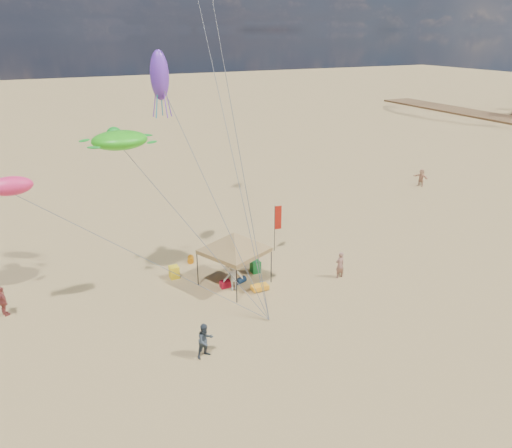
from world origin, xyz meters
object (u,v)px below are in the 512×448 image
Objects in this scene: person_near_a at (340,265)px; person_near_c at (233,276)px; canopy_tent at (234,234)px; cooler_red at (225,284)px; chair_yellow at (174,272)px; person_far_c at (421,178)px; beach_cart at (260,287)px; cooler_blue at (256,252)px; chair_green at (255,267)px; person_near_b at (205,341)px; person_far_a at (3,301)px; feather_flag at (277,221)px.

person_near_a is 0.92× the size of person_near_c.
cooler_red is (-0.63, -0.15, -2.74)m from canopy_tent.
person_far_c is at bearing 16.55° from chair_yellow.
cooler_red is at bearing 143.64° from beach_cart.
canopy_tent reaches higher than cooler_red.
chair_green is at bearing -117.15° from cooler_blue.
canopy_tent reaches higher than chair_green.
person_near_b is (-6.36, -8.26, 0.60)m from cooler_blue.
beach_cart is at bearing -127.57° from person_far_a.
cooler_blue is 0.35× the size of person_far_a.
beach_cart is (3.68, -3.38, -0.15)m from chair_yellow.
chair_green is 13.01m from person_far_a.
canopy_tent is 5.09m from feather_flag.
feather_flag reaches higher than person_near_c.
person_near_a is 9.90m from person_near_b.
cooler_red is 0.35× the size of person_near_a.
chair_green is 0.45× the size of person_far_c.
person_near_b is 1.02× the size of person_far_c.
person_near_a is at bearing 7.00° from person_near_b.
person_near_c is (-5.91, 1.27, 0.06)m from person_near_a.
feather_flag reaches higher than person_near_b.
cooler_red is 1.90m from beach_cart.
canopy_tent is at bearing -22.53° from person_near_a.
cooler_blue is (-1.41, 0.02, -1.83)m from feather_flag.
canopy_tent is 3.36× the size of person_near_a.
canopy_tent is 3.33× the size of person_far_c.
person_near_c is at bearing -119.46° from canopy_tent.
person_near_a is at bearing -15.31° from cooler_red.
person_near_a is 20.00m from person_far_c.
person_near_a is at bearing -71.87° from person_far_c.
canopy_tent is 1.72× the size of feather_flag.
person_far_a is (-10.72, 2.03, 0.58)m from cooler_red.
canopy_tent is 2.81m from cooler_red.
person_near_a is at bearing -125.55° from person_far_a.
person_far_a is 0.99× the size of person_far_c.
person_far_c is at bearing 18.83° from cooler_blue.
cooler_blue is 4.64m from person_near_c.
beach_cart is (-3.21, -4.14, -1.82)m from feather_flag.
cooler_red is 10.92m from person_far_a.
feather_flag is 1.91× the size of person_near_b.
feather_flag is at bearing -0.64° from cooler_blue.
chair_yellow is 7.55m from person_near_b.
feather_flag is 15.53m from person_far_a.
feather_flag is at bearing -76.86° from person_near_a.
cooler_red is at bearing -157.98° from chair_green.
beach_cart is at bearing -54.70° from canopy_tent.
feather_flag is 19.17m from person_far_c.
cooler_blue is (2.70, 2.89, -2.74)m from canopy_tent.
person_near_b is 29.71m from person_far_c.
beach_cart is 6.17m from person_near_b.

